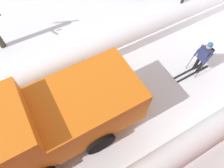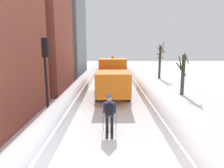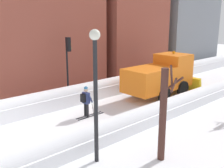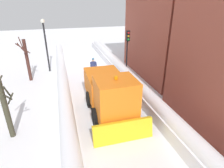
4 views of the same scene
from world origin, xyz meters
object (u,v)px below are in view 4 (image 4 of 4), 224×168
Objects in this scene: traffic_light_pole at (128,45)px; bare_tree_mid at (6,109)px; skier at (93,66)px; street_lamp at (45,39)px; bare_tree_near at (27,60)px; plow_truck at (109,92)px.

traffic_light_pole reaches higher than bare_tree_mid.
skier is 0.35× the size of street_lamp.
bare_tree_near is 7.94m from bare_tree_mid.
skier is 0.46× the size of bare_tree_near.
bare_tree_near reaches higher than bare_tree_mid.
traffic_light_pole is 11.00m from bare_tree_mid.
street_lamp is at bearing -67.00° from plow_truck.
skier is at bearing -91.84° from plow_truck.
street_lamp reaches higher than bare_tree_mid.
traffic_light_pole is at bearing -119.80° from plow_truck.
street_lamp reaches higher than skier.
skier is at bearing 173.93° from bare_tree_near.
plow_truck is 3.31× the size of skier.
street_lamp is (3.89, -9.17, 1.77)m from plow_truck.
bare_tree_near is 1.14× the size of bare_tree_mid.
traffic_light_pole is at bearing 163.05° from skier.
bare_tree_near is at bearing -90.80° from bare_tree_mid.
plow_truck is 1.40× the size of traffic_light_pole.
street_lamp is 2.90m from bare_tree_near.
traffic_light_pole is at bearing -144.13° from bare_tree_mid.
bare_tree_mid is (8.86, 6.40, -1.29)m from traffic_light_pole.
street_lamp is at bearing -26.46° from traffic_light_pole.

